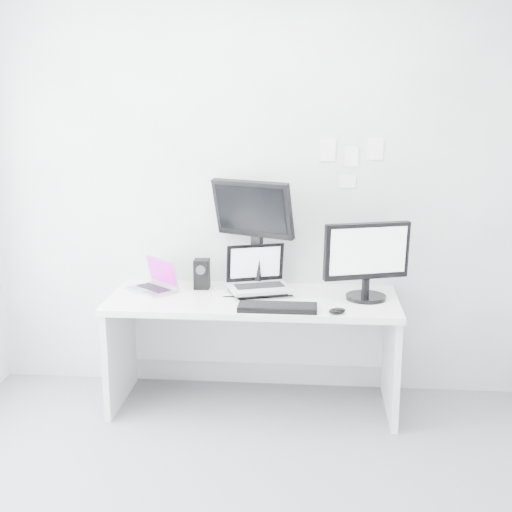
# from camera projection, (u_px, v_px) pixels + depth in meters

# --- Properties ---
(back_wall) EXTENTS (3.60, 0.00, 3.60)m
(back_wall) POSITION_uv_depth(u_px,v_px,m) (258.00, 191.00, 4.39)
(back_wall) COLOR silver
(back_wall) RESTS_ON ground
(desk) EXTENTS (1.80, 0.70, 0.73)m
(desk) POSITION_uv_depth(u_px,v_px,m) (253.00, 352.00, 4.27)
(desk) COLOR white
(desk) RESTS_ON ground
(macbook) EXTENTS (0.37, 0.36, 0.22)m
(macbook) POSITION_uv_depth(u_px,v_px,m) (151.00, 274.00, 4.30)
(macbook) COLOR #A8A8AD
(macbook) RESTS_ON desk
(speaker) EXTENTS (0.11, 0.11, 0.19)m
(speaker) POSITION_uv_depth(u_px,v_px,m) (202.00, 274.00, 4.37)
(speaker) COLOR black
(speaker) RESTS_ON desk
(dell_laptop) EXTENTS (0.45, 0.40, 0.31)m
(dell_laptop) POSITION_uv_depth(u_px,v_px,m) (260.00, 270.00, 4.22)
(dell_laptop) COLOR silver
(dell_laptop) RESTS_ON desk
(rear_monitor) EXTENTS (0.57, 0.40, 0.74)m
(rear_monitor) POSITION_uv_depth(u_px,v_px,m) (254.00, 234.00, 4.29)
(rear_monitor) COLOR black
(rear_monitor) RESTS_ON desk
(samsung_monitor) EXTENTS (0.59, 0.41, 0.50)m
(samsung_monitor) POSITION_uv_depth(u_px,v_px,m) (367.00, 260.00, 4.10)
(samsung_monitor) COLOR black
(samsung_monitor) RESTS_ON desk
(keyboard) EXTENTS (0.46, 0.17, 0.03)m
(keyboard) POSITION_uv_depth(u_px,v_px,m) (278.00, 307.00, 3.93)
(keyboard) COLOR black
(keyboard) RESTS_ON desk
(mouse) EXTENTS (0.12, 0.10, 0.03)m
(mouse) POSITION_uv_depth(u_px,v_px,m) (337.00, 311.00, 3.86)
(mouse) COLOR black
(mouse) RESTS_ON desk
(wall_note_0) EXTENTS (0.10, 0.00, 0.14)m
(wall_note_0) POSITION_uv_depth(u_px,v_px,m) (328.00, 150.00, 4.28)
(wall_note_0) COLOR white
(wall_note_0) RESTS_ON back_wall
(wall_note_1) EXTENTS (0.09, 0.00, 0.13)m
(wall_note_1) POSITION_uv_depth(u_px,v_px,m) (351.00, 157.00, 4.28)
(wall_note_1) COLOR white
(wall_note_1) RESTS_ON back_wall
(wall_note_2) EXTENTS (0.10, 0.00, 0.14)m
(wall_note_2) POSITION_uv_depth(u_px,v_px,m) (375.00, 149.00, 4.26)
(wall_note_2) COLOR white
(wall_note_2) RESTS_ON back_wall
(wall_note_3) EXTENTS (0.11, 0.00, 0.08)m
(wall_note_3) POSITION_uv_depth(u_px,v_px,m) (347.00, 182.00, 4.32)
(wall_note_3) COLOR white
(wall_note_3) RESTS_ON back_wall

